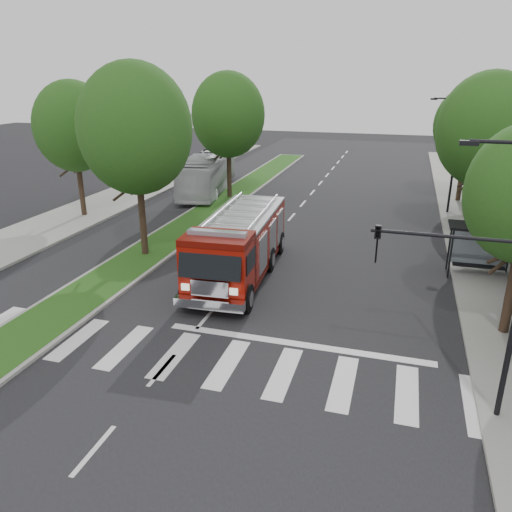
{
  "coord_description": "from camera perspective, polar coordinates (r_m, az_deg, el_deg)",
  "views": [
    {
      "loc": [
        7.21,
        -17.04,
        9.47
      ],
      "look_at": [
        1.26,
        3.0,
        1.8
      ],
      "focal_mm": 35.0,
      "sensor_mm": 36.0,
      "label": 1
    }
  ],
  "objects": [
    {
      "name": "streetlight_right_far",
      "position": [
        37.5,
        21.61,
        11.13
      ],
      "size": [
        2.11,
        0.2,
        8.0
      ],
      "color": "black",
      "rests_on": "ground"
    },
    {
      "name": "median",
      "position": [
        38.6,
        -4.02,
        6.02
      ],
      "size": [
        3.0,
        50.0,
        0.15
      ],
      "color": "gray",
      "rests_on": "ground"
    },
    {
      "name": "sidewalk_right",
      "position": [
        29.11,
        26.02,
        -0.81
      ],
      "size": [
        5.0,
        80.0,
        0.15
      ],
      "primitive_type": "cube",
      "color": "gray",
      "rests_on": "ground"
    },
    {
      "name": "city_bus",
      "position": [
        42.5,
        -5.53,
        9.4
      ],
      "size": [
        4.63,
        11.85,
        3.22
      ],
      "primitive_type": "imported",
      "rotation": [
        0.0,
        0.0,
        0.17
      ],
      "color": "silver",
      "rests_on": "ground"
    },
    {
      "name": "tree_right_mid",
      "position": [
        31.47,
        24.97,
        12.91
      ],
      "size": [
        5.6,
        5.6,
        9.72
      ],
      "color": "black",
      "rests_on": "ground"
    },
    {
      "name": "fire_engine",
      "position": [
        24.25,
        -1.95,
        1.27
      ],
      "size": [
        3.53,
        9.94,
        3.39
      ],
      "rotation": [
        0.0,
        0.0,
        0.06
      ],
      "color": "#5A0B04",
      "rests_on": "ground"
    },
    {
      "name": "bus_shelter",
      "position": [
        26.56,
        24.47,
        2.05
      ],
      "size": [
        3.2,
        1.6,
        2.61
      ],
      "color": "black",
      "rests_on": "ground"
    },
    {
      "name": "tree_median_near",
      "position": [
        26.69,
        -13.63,
        13.89
      ],
      "size": [
        5.8,
        5.8,
        10.16
      ],
      "color": "black",
      "rests_on": "ground"
    },
    {
      "name": "tree_right_far",
      "position": [
        41.42,
        23.1,
        13.57
      ],
      "size": [
        5.0,
        5.0,
        8.73
      ],
      "color": "black",
      "rests_on": "ground"
    },
    {
      "name": "tree_median_far",
      "position": [
        39.43,
        -3.2,
        15.79
      ],
      "size": [
        5.6,
        5.6,
        9.72
      ],
      "color": "black",
      "rests_on": "ground"
    },
    {
      "name": "tree_left_mid",
      "position": [
        36.11,
        -20.12,
        13.72
      ],
      "size": [
        5.2,
        5.2,
        9.16
      ],
      "color": "black",
      "rests_on": "ground"
    },
    {
      "name": "streetlight_right_near",
      "position": [
        14.56,
        25.02,
        -1.09
      ],
      "size": [
        4.08,
        0.22,
        8.0
      ],
      "color": "black",
      "rests_on": "ground"
    },
    {
      "name": "sidewalk_left",
      "position": [
        35.92,
        -21.46,
        3.57
      ],
      "size": [
        5.0,
        80.0,
        0.15
      ],
      "primitive_type": "cube",
      "color": "gray",
      "rests_on": "ground"
    },
    {
      "name": "ground",
      "position": [
        20.78,
        -5.73,
        -7.07
      ],
      "size": [
        140.0,
        140.0,
        0.0
      ],
      "primitive_type": "plane",
      "color": "black",
      "rests_on": "ground"
    }
  ]
}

